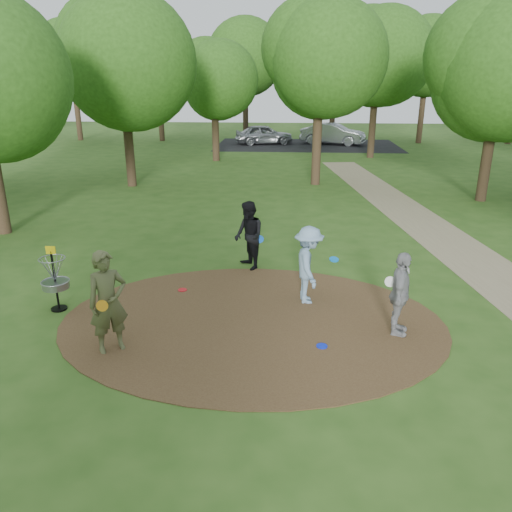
{
  "coord_description": "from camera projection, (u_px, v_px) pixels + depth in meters",
  "views": [
    {
      "loc": [
        0.77,
        -9.78,
        5.07
      ],
      "look_at": [
        0.0,
        1.2,
        1.1
      ],
      "focal_mm": 35.0,
      "sensor_mm": 36.0,
      "label": 1
    }
  ],
  "objects": [
    {
      "name": "ground",
      "position": [
        252.0,
        322.0,
        10.95
      ],
      "size": [
        100.0,
        100.0,
        0.0
      ],
      "primitive_type": "plane",
      "color": "#2D5119",
      "rests_on": "ground"
    },
    {
      "name": "dirt_clearing",
      "position": [
        252.0,
        321.0,
        10.94
      ],
      "size": [
        8.4,
        8.4,
        0.02
      ],
      "primitive_type": "cylinder",
      "color": "#47301C",
      "rests_on": "ground"
    },
    {
      "name": "parking_lot",
      "position": [
        307.0,
        145.0,
        38.96
      ],
      "size": [
        14.0,
        8.0,
        0.01
      ],
      "primitive_type": "cube",
      "color": "black",
      "rests_on": "ground"
    },
    {
      "name": "player_observer_with_disc",
      "position": [
        108.0,
        302.0,
        9.48
      ],
      "size": [
        0.89,
        0.83,
        2.05
      ],
      "color": "brown",
      "rests_on": "ground"
    },
    {
      "name": "player_throwing_with_disc",
      "position": [
        308.0,
        265.0,
        11.61
      ],
      "size": [
        1.14,
        1.28,
        1.86
      ],
      "color": "#80A2BF",
      "rests_on": "ground"
    },
    {
      "name": "player_walking_with_disc",
      "position": [
        249.0,
        236.0,
        13.69
      ],
      "size": [
        1.06,
        1.15,
        1.9
      ],
      "color": "black",
      "rests_on": "ground"
    },
    {
      "name": "player_waiting_with_disc",
      "position": [
        400.0,
        294.0,
        10.14
      ],
      "size": [
        0.69,
        1.13,
        1.79
      ],
      "color": "gray",
      "rests_on": "ground"
    },
    {
      "name": "disc_ground_blue",
      "position": [
        322.0,
        346.0,
        9.9
      ],
      "size": [
        0.22,
        0.22,
        0.02
      ],
      "primitive_type": "cylinder",
      "color": "#0D24E4",
      "rests_on": "dirt_clearing"
    },
    {
      "name": "disc_ground_red",
      "position": [
        182.0,
        290.0,
        12.5
      ],
      "size": [
        0.22,
        0.22,
        0.02
      ],
      "primitive_type": "cylinder",
      "color": "red",
      "rests_on": "dirt_clearing"
    },
    {
      "name": "car_left",
      "position": [
        264.0,
        134.0,
        39.22
      ],
      "size": [
        4.79,
        2.76,
        1.53
      ],
      "primitive_type": "imported",
      "rotation": [
        0.0,
        0.0,
        1.79
      ],
      "color": "#97999E",
      "rests_on": "ground"
    },
    {
      "name": "car_right",
      "position": [
        333.0,
        134.0,
        39.06
      ],
      "size": [
        5.26,
        3.18,
        1.64
      ],
      "primitive_type": "imported",
      "rotation": [
        0.0,
        0.0,
        1.26
      ],
      "color": "#94969B",
      "rests_on": "ground"
    },
    {
      "name": "disc_golf_basket",
      "position": [
        54.0,
        274.0,
        11.23
      ],
      "size": [
        0.63,
        0.63,
        1.54
      ],
      "color": "black",
      "rests_on": "ground"
    },
    {
      "name": "tree_ring",
      "position": [
        319.0,
        74.0,
        17.83
      ],
      "size": [
        36.67,
        45.51,
        9.0
      ],
      "color": "#332316",
      "rests_on": "ground"
    }
  ]
}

